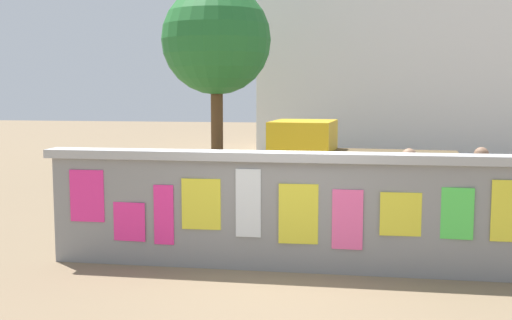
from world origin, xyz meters
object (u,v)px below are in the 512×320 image
person_walking (480,189)px  person_bystander (408,191)px  auto_rickshaw_truck (353,169)px  motorcycle (190,206)px  tree_roadside (216,40)px  bicycle_far (181,191)px

person_walking → person_bystander: (-1.08, -0.38, 0.00)m
auto_rickshaw_truck → person_bystander: (0.83, -3.11, 0.09)m
motorcycle → person_bystander: (3.58, -1.02, 0.52)m
motorcycle → person_bystander: bearing=-15.9°
auto_rickshaw_truck → motorcycle: bearing=-142.7°
motorcycle → auto_rickshaw_truck: bearing=37.3°
motorcycle → tree_roadside: size_ratio=0.33×
motorcycle → person_walking: (4.66, -0.64, 0.52)m
bicycle_far → tree_roadside: (-0.82, 7.05, 3.63)m
auto_rickshaw_truck → motorcycle: size_ratio=1.95×
person_bystander → person_walking: bearing=19.4°
auto_rickshaw_truck → person_walking: 3.33m
bicycle_far → person_bystander: size_ratio=1.05×
bicycle_far → tree_roadside: bearing=96.6°
auto_rickshaw_truck → bicycle_far: bearing=179.7°
auto_rickshaw_truck → person_walking: auto_rickshaw_truck is taller
bicycle_far → auto_rickshaw_truck: bearing=-0.3°
person_walking → person_bystander: same height
motorcycle → bicycle_far: bearing=110.3°
motorcycle → bicycle_far: size_ratio=1.12×
motorcycle → tree_roadside: (-1.60, 9.16, 3.53)m
bicycle_far → tree_roadside: size_ratio=0.30×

